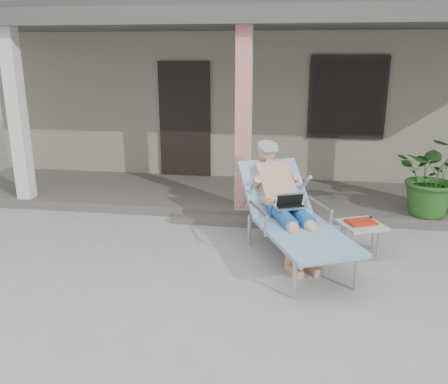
# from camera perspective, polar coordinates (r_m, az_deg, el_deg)

# --- Properties ---
(ground) EXTENTS (60.00, 60.00, 0.00)m
(ground) POSITION_cam_1_polar(r_m,az_deg,el_deg) (5.24, -0.58, -10.84)
(ground) COLOR #9E9E99
(ground) RESTS_ON ground
(house) EXTENTS (10.40, 5.40, 3.30)m
(house) POSITION_cam_1_polar(r_m,az_deg,el_deg) (11.14, 5.00, 12.61)
(house) COLOR gray
(house) RESTS_ON ground
(porch_deck) EXTENTS (10.00, 2.00, 0.15)m
(porch_deck) POSITION_cam_1_polar(r_m,az_deg,el_deg) (7.98, 2.94, -0.53)
(porch_deck) COLOR #605B56
(porch_deck) RESTS_ON ground
(porch_overhang) EXTENTS (10.00, 2.30, 2.85)m
(porch_overhang) POSITION_cam_1_polar(r_m,az_deg,el_deg) (7.58, 3.21, 19.35)
(porch_overhang) COLOR silver
(porch_overhang) RESTS_ON porch_deck
(porch_step) EXTENTS (2.00, 0.30, 0.07)m
(porch_step) POSITION_cam_1_polar(r_m,az_deg,el_deg) (6.90, 1.93, -3.58)
(porch_step) COLOR #605B56
(porch_step) RESTS_ON ground
(lounger) EXTENTS (1.56, 2.19, 1.38)m
(lounger) POSITION_cam_1_polar(r_m,az_deg,el_deg) (5.67, 7.79, 0.44)
(lounger) COLOR #B7B7BC
(lounger) RESTS_ON ground
(side_table) EXTENTS (0.64, 0.64, 0.43)m
(side_table) POSITION_cam_1_polar(r_m,az_deg,el_deg) (6.02, 16.11, -3.98)
(side_table) COLOR #B3B3AE
(side_table) RESTS_ON ground
(potted_palm) EXTENTS (1.22, 1.12, 1.16)m
(potted_palm) POSITION_cam_1_polar(r_m,az_deg,el_deg) (7.30, 24.04, 1.78)
(potted_palm) COLOR #26591E
(potted_palm) RESTS_ON porch_deck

